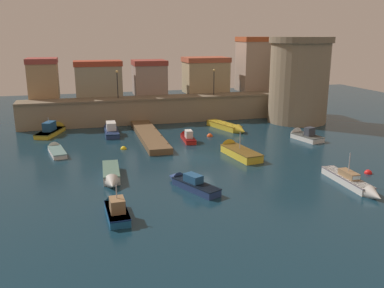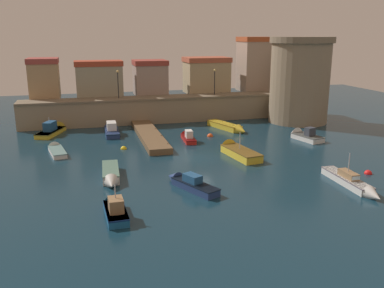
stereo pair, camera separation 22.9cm
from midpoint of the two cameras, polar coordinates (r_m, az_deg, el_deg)
The scene contains 21 objects.
ground_plane at distance 40.87m, azimuth 0.87°, elevation -1.97°, with size 101.36×101.36×0.00m, color #112D3D.
quay_wall at distance 58.05m, azimuth -4.23°, elevation 4.83°, with size 37.99×3.61×3.50m.
old_town_backdrop at distance 61.50m, azimuth -3.32°, elevation 9.66°, with size 35.04×4.73×8.19m.
fortress_tower at distance 58.94m, azimuth 14.37°, elevation 8.55°, with size 8.55×8.55×11.50m.
pier_dock at distance 48.97m, azimuth -6.05°, elevation 1.19°, with size 2.42×14.92×0.70m.
quay_lamp_0 at distance 56.64m, azimuth -10.35°, elevation 8.66°, with size 0.32×0.32×3.72m.
quay_lamp_1 at distance 59.36m, azimuth 2.93°, elevation 9.09°, with size 0.32×0.32×3.59m.
moored_boat_0 at distance 33.13m, azimuth -0.59°, elevation -5.34°, with size 3.53×5.73×1.51m.
moored_boat_1 at distance 45.18m, azimuth -18.36°, elevation -0.75°, with size 2.24×5.36×1.23m.
moored_boat_2 at distance 53.10m, azimuth 4.94°, elevation 2.35°, with size 3.53×7.15×1.38m.
moored_boat_3 at distance 42.30m, azimuth 5.86°, elevation -0.87°, with size 2.84×6.76×2.97m.
moored_boat_4 at distance 35.55m, azimuth 21.12°, elevation -4.96°, with size 1.33×7.12×2.89m.
moored_boat_5 at distance 28.89m, azimuth -10.64°, elevation -8.64°, with size 1.48×4.66×2.71m.
moored_boat_6 at distance 52.30m, azimuth -11.22°, elevation 2.01°, with size 1.65×6.51×1.96m.
moored_boat_7 at distance 50.07m, azimuth 14.80°, elevation 1.16°, with size 2.83×4.92×2.11m.
moored_boat_8 at distance 35.45m, azimuth -11.21°, elevation -4.22°, with size 1.61×5.95×1.27m.
moored_boat_10 at distance 54.08m, azimuth -18.58°, elevation 1.91°, with size 3.97×6.71×2.76m.
moored_boat_12 at distance 47.96m, azimuth -0.80°, elevation 1.03°, with size 1.44×4.90×1.62m.
mooring_buoy_0 at distance 39.60m, azimuth 22.89°, elevation -3.75°, with size 0.67×0.67×0.67m, color red.
mooring_buoy_1 at distance 49.61m, azimuth 2.33°, elevation 1.05°, with size 0.71×0.71×0.71m, color #EA4C19.
mooring_buoy_2 at distance 44.69m, azimuth -9.54°, elevation -0.70°, with size 0.65×0.65×0.65m, color yellow.
Camera 1 is at (-11.00, -37.54, 11.85)m, focal length 38.80 mm.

